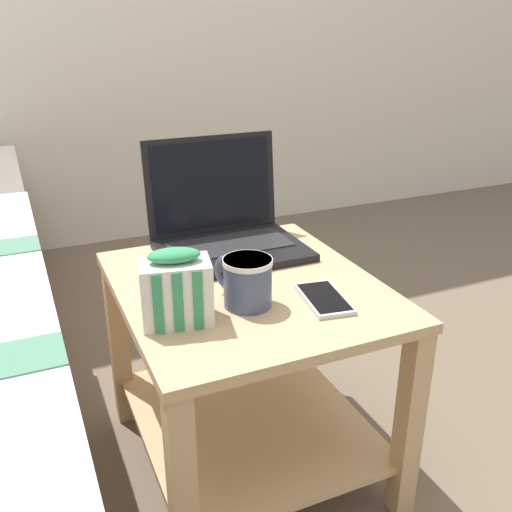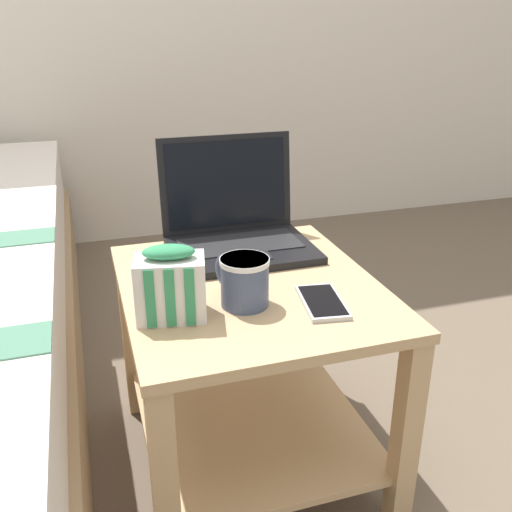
{
  "view_description": "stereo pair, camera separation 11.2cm",
  "coord_description": "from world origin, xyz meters",
  "px_view_note": "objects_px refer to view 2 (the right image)",
  "views": [
    {
      "loc": [
        -0.42,
        -0.99,
        0.98
      ],
      "look_at": [
        0.0,
        -0.04,
        0.54
      ],
      "focal_mm": 40.0,
      "sensor_mm": 36.0,
      "label": 1
    },
    {
      "loc": [
        -0.31,
        -1.03,
        0.98
      ],
      "look_at": [
        0.0,
        -0.04,
        0.54
      ],
      "focal_mm": 40.0,
      "sensor_mm": 36.0,
      "label": 2
    }
  ],
  "objects_px": {
    "laptop": "(237,227)",
    "snack_bag": "(171,285)",
    "cell_phone": "(322,302)",
    "mug_front_left": "(244,279)"
  },
  "relations": [
    {
      "from": "laptop",
      "to": "snack_bag",
      "type": "height_order",
      "value": "laptop"
    },
    {
      "from": "laptop",
      "to": "snack_bag",
      "type": "xyz_separation_m",
      "value": [
        -0.21,
        -0.3,
        0.01
      ]
    },
    {
      "from": "laptop",
      "to": "snack_bag",
      "type": "distance_m",
      "value": 0.37
    },
    {
      "from": "mug_front_left",
      "to": "cell_phone",
      "type": "relative_size",
      "value": 0.85
    },
    {
      "from": "mug_front_left",
      "to": "snack_bag",
      "type": "distance_m",
      "value": 0.14
    },
    {
      "from": "mug_front_left",
      "to": "snack_bag",
      "type": "bearing_deg",
      "value": -176.2
    },
    {
      "from": "snack_bag",
      "to": "cell_phone",
      "type": "bearing_deg",
      "value": -7.66
    },
    {
      "from": "mug_front_left",
      "to": "laptop",
      "type": "bearing_deg",
      "value": 76.83
    },
    {
      "from": "snack_bag",
      "to": "cell_phone",
      "type": "height_order",
      "value": "snack_bag"
    },
    {
      "from": "cell_phone",
      "to": "mug_front_left",
      "type": "bearing_deg",
      "value": 161.7
    }
  ]
}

